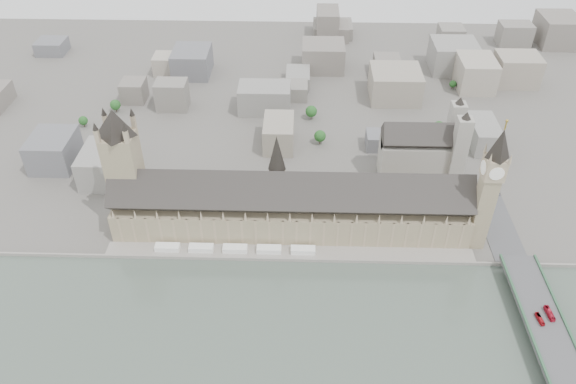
{
  "coord_description": "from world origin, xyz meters",
  "views": [
    {
      "loc": [
        7.56,
        -304.94,
        289.79
      ],
      "look_at": [
        -2.31,
        37.01,
        23.35
      ],
      "focal_mm": 35.0,
      "sensor_mm": 36.0,
      "label": 1
    }
  ],
  "objects_px": {
    "elizabeth_tower": "(490,182)",
    "victoria_tower": "(123,164)",
    "red_bus_south": "(549,313)",
    "red_bus_north": "(540,319)",
    "westminster_bridge": "(550,345)",
    "palace_of_westminster": "(290,207)",
    "westminster_abbey": "(423,151)",
    "car_approach": "(499,193)"
  },
  "relations": [
    {
      "from": "westminster_bridge",
      "to": "red_bus_north",
      "type": "bearing_deg",
      "value": 103.17
    },
    {
      "from": "red_bus_north",
      "to": "red_bus_south",
      "type": "distance_m",
      "value": 8.67
    },
    {
      "from": "westminster_bridge",
      "to": "red_bus_south",
      "type": "distance_m",
      "value": 20.83
    },
    {
      "from": "car_approach",
      "to": "westminster_abbey",
      "type": "bearing_deg",
      "value": 135.0
    },
    {
      "from": "elizabeth_tower",
      "to": "victoria_tower",
      "type": "xyz_separation_m",
      "value": [
        -260.0,
        18.0,
        -2.88
      ]
    },
    {
      "from": "westminster_bridge",
      "to": "red_bus_north",
      "type": "height_order",
      "value": "red_bus_north"
    },
    {
      "from": "red_bus_north",
      "to": "red_bus_south",
      "type": "bearing_deg",
      "value": 24.2
    },
    {
      "from": "westminster_bridge",
      "to": "car_approach",
      "type": "distance_m",
      "value": 143.93
    },
    {
      "from": "elizabeth_tower",
      "to": "red_bus_south",
      "type": "xyz_separation_m",
      "value": [
        27.96,
        -76.21,
        -46.16
      ]
    },
    {
      "from": "victoria_tower",
      "to": "westminster_bridge",
      "type": "xyz_separation_m",
      "value": [
        284.0,
        -113.5,
        -50.08
      ]
    },
    {
      "from": "victoria_tower",
      "to": "red_bus_south",
      "type": "height_order",
      "value": "victoria_tower"
    },
    {
      "from": "elizabeth_tower",
      "to": "red_bus_south",
      "type": "bearing_deg",
      "value": -69.86
    },
    {
      "from": "westminster_abbey",
      "to": "red_bus_south",
      "type": "distance_m",
      "value": 172.74
    },
    {
      "from": "westminster_abbey",
      "to": "palace_of_westminster",
      "type": "bearing_deg",
      "value": -145.83
    },
    {
      "from": "red_bus_south",
      "to": "westminster_abbey",
      "type": "bearing_deg",
      "value": 103.94
    },
    {
      "from": "westminster_abbey",
      "to": "car_approach",
      "type": "bearing_deg",
      "value": -34.37
    },
    {
      "from": "palace_of_westminster",
      "to": "westminster_abbey",
      "type": "bearing_deg",
      "value": 34.17
    },
    {
      "from": "victoria_tower",
      "to": "red_bus_north",
      "type": "relative_size",
      "value": 10.02
    },
    {
      "from": "palace_of_westminster",
      "to": "car_approach",
      "type": "relative_size",
      "value": 54.19
    },
    {
      "from": "palace_of_westminster",
      "to": "victoria_tower",
      "type": "distance_m",
      "value": 126.41
    },
    {
      "from": "elizabeth_tower",
      "to": "westminster_bridge",
      "type": "bearing_deg",
      "value": -75.89
    },
    {
      "from": "victoria_tower",
      "to": "red_bus_south",
      "type": "bearing_deg",
      "value": -18.12
    },
    {
      "from": "palace_of_westminster",
      "to": "red_bus_north",
      "type": "height_order",
      "value": "palace_of_westminster"
    },
    {
      "from": "westminster_bridge",
      "to": "car_approach",
      "type": "relative_size",
      "value": 66.46
    },
    {
      "from": "red_bus_south",
      "to": "car_approach",
      "type": "height_order",
      "value": "red_bus_south"
    },
    {
      "from": "elizabeth_tower",
      "to": "car_approach",
      "type": "relative_size",
      "value": 21.98
    },
    {
      "from": "westminster_bridge",
      "to": "red_bus_north",
      "type": "distance_m",
      "value": 16.55
    },
    {
      "from": "elizabeth_tower",
      "to": "car_approach",
      "type": "xyz_separation_m",
      "value": [
        29.65,
        48.2,
        -47.13
      ]
    },
    {
      "from": "elizabeth_tower",
      "to": "palace_of_westminster",
      "type": "bearing_deg",
      "value": 175.15
    },
    {
      "from": "palace_of_westminster",
      "to": "car_approach",
      "type": "xyz_separation_m",
      "value": [
        167.65,
        36.5,
        -11.75
      ]
    },
    {
      "from": "victoria_tower",
      "to": "red_bus_south",
      "type": "xyz_separation_m",
      "value": [
        287.96,
        -94.21,
        -43.28
      ]
    },
    {
      "from": "victoria_tower",
      "to": "red_bus_south",
      "type": "distance_m",
      "value": 306.05
    },
    {
      "from": "palace_of_westminster",
      "to": "red_bus_south",
      "type": "height_order",
      "value": "palace_of_westminster"
    },
    {
      "from": "victoria_tower",
      "to": "red_bus_north",
      "type": "height_order",
      "value": "victoria_tower"
    },
    {
      "from": "palace_of_westminster",
      "to": "elizabeth_tower",
      "type": "distance_m",
      "value": 142.94
    },
    {
      "from": "westminster_bridge",
      "to": "red_bus_north",
      "type": "xyz_separation_m",
      "value": [
        -3.47,
        14.82,
        6.51
      ]
    },
    {
      "from": "victoria_tower",
      "to": "westminster_bridge",
      "type": "bearing_deg",
      "value": -21.78
    },
    {
      "from": "elizabeth_tower",
      "to": "red_bus_north",
      "type": "relative_size",
      "value": 10.78
    },
    {
      "from": "car_approach",
      "to": "red_bus_south",
      "type": "bearing_deg",
      "value": -101.42
    },
    {
      "from": "elizabeth_tower",
      "to": "westminster_bridge",
      "type": "xyz_separation_m",
      "value": [
        24.0,
        -95.5,
        -52.96
      ]
    },
    {
      "from": "palace_of_westminster",
      "to": "westminster_bridge",
      "type": "relative_size",
      "value": 0.82
    },
    {
      "from": "palace_of_westminster",
      "to": "red_bus_north",
      "type": "bearing_deg",
      "value": -30.23
    }
  ]
}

